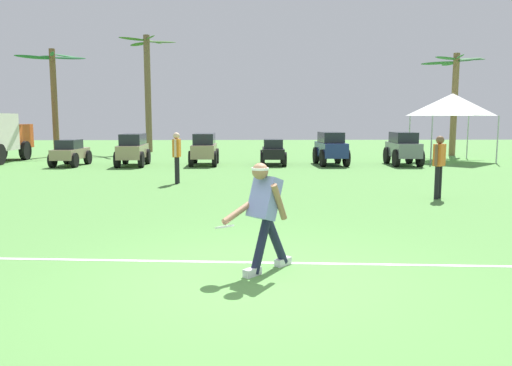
{
  "coord_description": "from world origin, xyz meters",
  "views": [
    {
      "loc": [
        -0.18,
        -5.95,
        1.99
      ],
      "look_at": [
        0.05,
        2.41,
        0.9
      ],
      "focal_mm": 35.0,
      "sensor_mm": 36.0,
      "label": 1
    }
  ],
  "objects_px": {
    "parked_car_slot_a": "(70,152)",
    "parked_car_slot_f": "(403,148)",
    "palm_tree_left_of_centre": "(148,86)",
    "frisbee_thrower": "(265,211)",
    "teammate_near_sideline": "(439,161)",
    "teammate_midfield": "(177,153)",
    "parked_car_slot_e": "(331,148)",
    "parked_car_slot_d": "(273,152)",
    "parked_car_slot_c": "(204,148)",
    "palm_tree_far_left": "(54,92)",
    "frisbee_in_flight": "(225,227)",
    "parked_car_slot_b": "(133,149)",
    "event_tent": "(452,105)",
    "palm_tree_right_of_centre": "(454,92)"
  },
  "relations": [
    {
      "from": "parked_car_slot_a",
      "to": "parked_car_slot_f",
      "type": "height_order",
      "value": "parked_car_slot_f"
    },
    {
      "from": "palm_tree_left_of_centre",
      "to": "frisbee_thrower",
      "type": "bearing_deg",
      "value": -76.12
    },
    {
      "from": "teammate_near_sideline",
      "to": "frisbee_thrower",
      "type": "bearing_deg",
      "value": -128.1
    },
    {
      "from": "teammate_midfield",
      "to": "parked_car_slot_e",
      "type": "bearing_deg",
      "value": 46.02
    },
    {
      "from": "teammate_near_sideline",
      "to": "teammate_midfield",
      "type": "xyz_separation_m",
      "value": [
        -6.85,
        3.06,
        0.0
      ]
    },
    {
      "from": "parked_car_slot_d",
      "to": "parked_car_slot_e",
      "type": "relative_size",
      "value": 0.93
    },
    {
      "from": "parked_car_slot_c",
      "to": "palm_tree_far_left",
      "type": "height_order",
      "value": "palm_tree_far_left"
    },
    {
      "from": "teammate_near_sideline",
      "to": "parked_car_slot_d",
      "type": "bearing_deg",
      "value": 111.09
    },
    {
      "from": "frisbee_thrower",
      "to": "teammate_near_sideline",
      "type": "distance_m",
      "value": 7.41
    },
    {
      "from": "frisbee_in_flight",
      "to": "palm_tree_left_of_centre",
      "type": "bearing_deg",
      "value": 102.58
    },
    {
      "from": "parked_car_slot_b",
      "to": "parked_car_slot_c",
      "type": "bearing_deg",
      "value": 5.82
    },
    {
      "from": "frisbee_thrower",
      "to": "event_tent",
      "type": "distance_m",
      "value": 19.27
    },
    {
      "from": "palm_tree_left_of_centre",
      "to": "palm_tree_right_of_centre",
      "type": "relative_size",
      "value": 1.25
    },
    {
      "from": "teammate_near_sideline",
      "to": "parked_car_slot_b",
      "type": "distance_m",
      "value": 13.02
    },
    {
      "from": "parked_car_slot_c",
      "to": "palm_tree_right_of_centre",
      "type": "bearing_deg",
      "value": 21.6
    },
    {
      "from": "parked_car_slot_b",
      "to": "frisbee_in_flight",
      "type": "bearing_deg",
      "value": -73.76
    },
    {
      "from": "palm_tree_far_left",
      "to": "teammate_near_sideline",
      "type": "bearing_deg",
      "value": -44.4
    },
    {
      "from": "parked_car_slot_c",
      "to": "event_tent",
      "type": "xyz_separation_m",
      "value": [
        11.33,
        1.63,
        1.88
      ]
    },
    {
      "from": "parked_car_slot_d",
      "to": "parked_car_slot_f",
      "type": "height_order",
      "value": "parked_car_slot_f"
    },
    {
      "from": "teammate_midfield",
      "to": "parked_car_slot_d",
      "type": "relative_size",
      "value": 0.7
    },
    {
      "from": "parked_car_slot_a",
      "to": "parked_car_slot_d",
      "type": "distance_m",
      "value": 8.53
    },
    {
      "from": "parked_car_slot_b",
      "to": "event_tent",
      "type": "distance_m",
      "value": 14.56
    },
    {
      "from": "parked_car_slot_e",
      "to": "parked_car_slot_d",
      "type": "bearing_deg",
      "value": 176.67
    },
    {
      "from": "parked_car_slot_b",
      "to": "event_tent",
      "type": "relative_size",
      "value": 0.78
    },
    {
      "from": "teammate_midfield",
      "to": "parked_car_slot_a",
      "type": "height_order",
      "value": "teammate_midfield"
    },
    {
      "from": "teammate_near_sideline",
      "to": "event_tent",
      "type": "height_order",
      "value": "event_tent"
    },
    {
      "from": "parked_car_slot_a",
      "to": "parked_car_slot_f",
      "type": "bearing_deg",
      "value": -0.24
    },
    {
      "from": "frisbee_thrower",
      "to": "teammate_near_sideline",
      "type": "xyz_separation_m",
      "value": [
        4.57,
        5.83,
        0.14
      ]
    },
    {
      "from": "frisbee_in_flight",
      "to": "parked_car_slot_c",
      "type": "relative_size",
      "value": 0.14
    },
    {
      "from": "parked_car_slot_f",
      "to": "parked_car_slot_d",
      "type": "bearing_deg",
      "value": 176.85
    },
    {
      "from": "parked_car_slot_a",
      "to": "parked_car_slot_f",
      "type": "distance_m",
      "value": 14.05
    },
    {
      "from": "parked_car_slot_e",
      "to": "event_tent",
      "type": "relative_size",
      "value": 0.77
    },
    {
      "from": "parked_car_slot_b",
      "to": "palm_tree_far_left",
      "type": "relative_size",
      "value": 0.44
    },
    {
      "from": "parked_car_slot_c",
      "to": "palm_tree_left_of_centre",
      "type": "distance_m",
      "value": 9.69
    },
    {
      "from": "palm_tree_right_of_centre",
      "to": "teammate_near_sideline",
      "type": "bearing_deg",
      "value": -114.02
    },
    {
      "from": "frisbee_in_flight",
      "to": "palm_tree_right_of_centre",
      "type": "distance_m",
      "value": 23.57
    },
    {
      "from": "event_tent",
      "to": "palm_tree_left_of_centre",
      "type": "bearing_deg",
      "value": 156.23
    },
    {
      "from": "event_tent",
      "to": "palm_tree_far_left",
      "type": "bearing_deg",
      "value": 170.12
    },
    {
      "from": "parked_car_slot_f",
      "to": "palm_tree_right_of_centre",
      "type": "height_order",
      "value": "palm_tree_right_of_centre"
    },
    {
      "from": "teammate_near_sideline",
      "to": "parked_car_slot_e",
      "type": "height_order",
      "value": "teammate_near_sideline"
    },
    {
      "from": "parked_car_slot_c",
      "to": "event_tent",
      "type": "height_order",
      "value": "event_tent"
    },
    {
      "from": "parked_car_slot_f",
      "to": "teammate_midfield",
      "type": "bearing_deg",
      "value": -146.63
    },
    {
      "from": "parked_car_slot_f",
      "to": "palm_tree_far_left",
      "type": "xyz_separation_m",
      "value": [
        -16.54,
        5.38,
        2.59
      ]
    },
    {
      "from": "palm_tree_right_of_centre",
      "to": "frisbee_thrower",
      "type": "bearing_deg",
      "value": -118.52
    },
    {
      "from": "teammate_near_sideline",
      "to": "parked_car_slot_e",
      "type": "xyz_separation_m",
      "value": [
        -1.08,
        9.04,
        -0.2
      ]
    },
    {
      "from": "parked_car_slot_d",
      "to": "parked_car_slot_a",
      "type": "bearing_deg",
      "value": -178.35
    },
    {
      "from": "parked_car_slot_c",
      "to": "parked_car_slot_d",
      "type": "relative_size",
      "value": 1.08
    },
    {
      "from": "teammate_midfield",
      "to": "palm_tree_right_of_centre",
      "type": "relative_size",
      "value": 0.29
    },
    {
      "from": "parked_car_slot_b",
      "to": "parked_car_slot_f",
      "type": "height_order",
      "value": "parked_car_slot_f"
    },
    {
      "from": "teammate_midfield",
      "to": "parked_car_slot_c",
      "type": "xyz_separation_m",
      "value": [
        0.37,
        6.19,
        -0.22
      ]
    }
  ]
}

